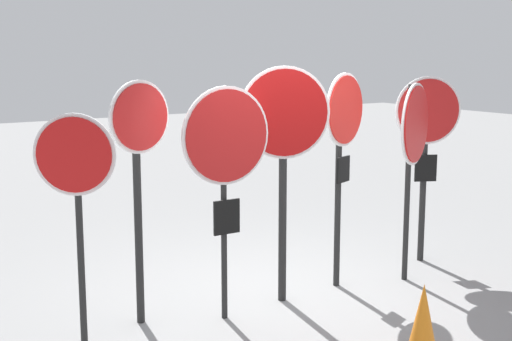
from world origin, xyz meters
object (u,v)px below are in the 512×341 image
(stop_sign_1, at_px, (139,153))
(stop_sign_2, at_px, (226,151))
(stop_sign_6, at_px, (427,131))
(traffic_cone_0, at_px, (423,325))
(stop_sign_4, at_px, (343,133))
(stop_sign_5, at_px, (414,136))
(stop_sign_0, at_px, (76,177))
(stop_sign_3, at_px, (284,137))

(stop_sign_1, relative_size, stop_sign_2, 1.03)
(stop_sign_2, bearing_deg, stop_sign_6, 6.30)
(stop_sign_2, bearing_deg, traffic_cone_0, -64.01)
(stop_sign_2, relative_size, traffic_cone_0, 3.25)
(stop_sign_4, bearing_deg, stop_sign_2, 164.21)
(stop_sign_4, bearing_deg, stop_sign_5, -40.13)
(stop_sign_4, relative_size, traffic_cone_0, 3.37)
(stop_sign_6, bearing_deg, traffic_cone_0, -110.77)
(stop_sign_6, bearing_deg, stop_sign_1, -154.97)
(stop_sign_0, xyz_separation_m, stop_sign_5, (3.80, -0.05, 0.10))
(stop_sign_1, xyz_separation_m, stop_sign_2, (0.72, -0.35, 0.00))
(stop_sign_6, height_order, traffic_cone_0, stop_sign_6)
(stop_sign_3, xyz_separation_m, stop_sign_4, (0.81, 0.06, -0.02))
(stop_sign_4, relative_size, stop_sign_5, 1.05)
(stop_sign_4, bearing_deg, stop_sign_3, 162.39)
(stop_sign_6, distance_m, traffic_cone_0, 3.24)
(stop_sign_1, xyz_separation_m, stop_sign_6, (3.72, -0.01, -0.03))
(stop_sign_4, height_order, stop_sign_6, stop_sign_4)
(stop_sign_0, height_order, stop_sign_6, stop_sign_6)
(stop_sign_4, bearing_deg, traffic_cone_0, -132.09)
(stop_sign_1, relative_size, stop_sign_6, 1.02)
(stop_sign_5, bearing_deg, stop_sign_4, 134.00)
(stop_sign_0, xyz_separation_m, stop_sign_2, (1.46, 0.04, 0.10))
(stop_sign_2, relative_size, stop_sign_6, 0.99)
(stop_sign_2, bearing_deg, stop_sign_5, -2.53)
(stop_sign_2, distance_m, stop_sign_5, 2.34)
(stop_sign_2, height_order, stop_sign_5, stop_sign_2)
(stop_sign_0, xyz_separation_m, traffic_cone_0, (2.31, -1.69, -1.21))
(stop_sign_0, bearing_deg, stop_sign_6, 39.41)
(stop_sign_1, xyz_separation_m, traffic_cone_0, (1.58, -2.08, -1.31))
(stop_sign_0, distance_m, stop_sign_6, 4.47)
(stop_sign_0, xyz_separation_m, stop_sign_6, (4.46, 0.39, 0.06))
(stop_sign_6, relative_size, traffic_cone_0, 3.27)
(stop_sign_1, bearing_deg, stop_sign_3, -24.21)
(stop_sign_5, relative_size, traffic_cone_0, 3.20)
(stop_sign_1, height_order, traffic_cone_0, stop_sign_1)
(stop_sign_3, bearing_deg, stop_sign_0, -154.00)
(stop_sign_0, distance_m, stop_sign_1, 0.84)
(traffic_cone_0, bearing_deg, stop_sign_3, 93.71)
(stop_sign_0, relative_size, stop_sign_6, 0.92)
(stop_sign_4, bearing_deg, stop_sign_1, 153.37)
(stop_sign_4, xyz_separation_m, stop_sign_6, (1.45, 0.18, -0.09))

